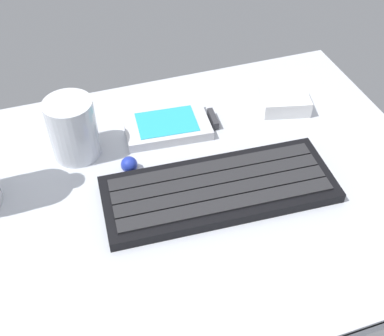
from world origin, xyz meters
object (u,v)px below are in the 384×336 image
object	(u,v)px
juice_cup	(73,131)
trackball_mouse	(129,165)
keyboard	(219,189)
charger_block	(284,101)
handheld_device	(171,125)

from	to	relation	value
juice_cup	trackball_mouse	size ratio (longest dim) A/B	3.86
keyboard	charger_block	bearing A→B (deg)	40.81
handheld_device	trackball_mouse	size ratio (longest dim) A/B	6.01
charger_block	trackball_mouse	world-z (taller)	charger_block
charger_block	handheld_device	bearing A→B (deg)	178.18
charger_block	keyboard	bearing A→B (deg)	-139.19
handheld_device	keyboard	bearing A→B (deg)	-81.45
keyboard	juice_cup	bearing A→B (deg)	140.07
keyboard	juice_cup	distance (cm)	20.75
keyboard	juice_cup	xyz separation A→B (cm)	(-15.74, 13.17, 3.10)
keyboard	juice_cup	world-z (taller)	juice_cup
handheld_device	trackball_mouse	distance (cm)	10.04
handheld_device	charger_block	bearing A→B (deg)	-1.82
charger_block	trackball_mouse	distance (cm)	25.98
juice_cup	charger_block	distance (cm)	31.39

